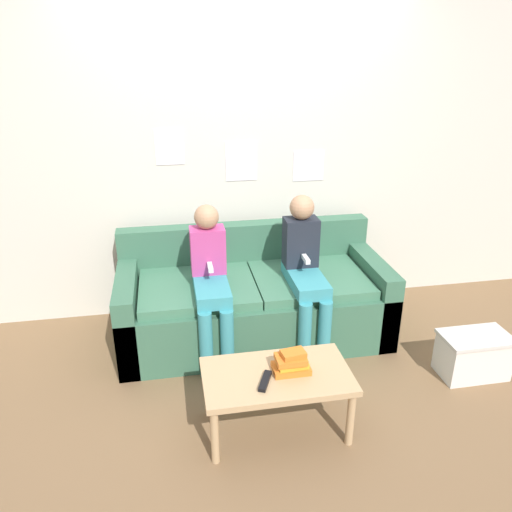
% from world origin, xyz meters
% --- Properties ---
extents(ground_plane, '(10.00, 10.00, 0.00)m').
position_xyz_m(ground_plane, '(0.00, 0.00, 0.00)').
color(ground_plane, brown).
extents(wall_back, '(8.00, 0.06, 2.60)m').
position_xyz_m(wall_back, '(0.00, 1.07, 1.30)').
color(wall_back, beige).
rests_on(wall_back, ground_plane).
extents(couch, '(1.96, 0.86, 0.78)m').
position_xyz_m(couch, '(0.00, 0.54, 0.28)').
color(couch, '#38664C').
rests_on(couch, ground_plane).
extents(coffee_table, '(0.83, 0.47, 0.38)m').
position_xyz_m(coffee_table, '(-0.05, -0.50, 0.33)').
color(coffee_table, tan).
rests_on(coffee_table, ground_plane).
extents(person_left, '(0.24, 0.58, 1.07)m').
position_xyz_m(person_left, '(-0.33, 0.34, 0.60)').
color(person_left, teal).
rests_on(person_left, ground_plane).
extents(person_right, '(0.24, 0.58, 1.10)m').
position_xyz_m(person_right, '(0.34, 0.35, 0.62)').
color(person_right, teal).
rests_on(person_right, ground_plane).
extents(tv_remote, '(0.11, 0.17, 0.02)m').
position_xyz_m(tv_remote, '(-0.13, -0.57, 0.39)').
color(tv_remote, black).
rests_on(tv_remote, coffee_table).
extents(book_stack, '(0.21, 0.14, 0.13)m').
position_xyz_m(book_stack, '(0.03, -0.50, 0.44)').
color(book_stack, orange).
rests_on(book_stack, coffee_table).
extents(storage_box, '(0.46, 0.28, 0.30)m').
position_xyz_m(storage_box, '(1.36, -0.24, 0.15)').
color(storage_box, silver).
rests_on(storage_box, ground_plane).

